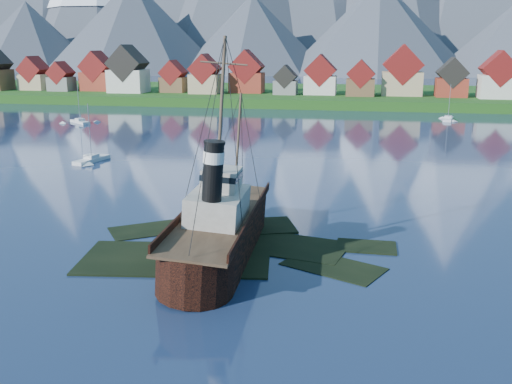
% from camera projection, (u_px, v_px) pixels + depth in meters
% --- Properties ---
extents(ground, '(1400.00, 1400.00, 0.00)m').
position_uv_depth(ground, '(211.00, 254.00, 56.18)').
color(ground, '#192847').
rests_on(ground, ground).
extents(shoal, '(31.71, 21.24, 1.14)m').
position_uv_depth(shoal, '(234.00, 251.00, 57.98)').
color(shoal, black).
rests_on(shoal, ground).
extents(shore_bank, '(600.00, 80.00, 3.20)m').
position_uv_depth(shore_bank, '(329.00, 99.00, 217.78)').
color(shore_bank, '#154112').
rests_on(shore_bank, ground).
extents(seawall, '(600.00, 2.50, 2.00)m').
position_uv_depth(seawall, '(320.00, 110.00, 181.66)').
color(seawall, '#3F3D38').
rests_on(seawall, ground).
extents(town, '(250.96, 16.69, 17.30)m').
position_uv_depth(town, '(233.00, 76.00, 204.66)').
color(town, maroon).
rests_on(town, ground).
extents(tugboat_wreck, '(6.44, 27.73, 21.97)m').
position_uv_depth(tugboat_wreck, '(221.00, 224.00, 56.47)').
color(tugboat_wreck, black).
rests_on(tugboat_wreck, ground).
extents(sailboat_c, '(7.60, 6.56, 10.40)m').
position_uv_depth(sailboat_c, '(80.00, 122.00, 150.38)').
color(sailboat_c, silver).
rests_on(sailboat_c, ground).
extents(sailboat_e, '(3.85, 8.99, 10.13)m').
position_uv_depth(sailboat_e, '(448.00, 119.00, 155.90)').
color(sailboat_e, silver).
rests_on(sailboat_e, ground).
extents(sailboat_f, '(3.67, 8.29, 10.67)m').
position_uv_depth(sailboat_f, '(92.00, 160.00, 100.74)').
color(sailboat_f, silver).
rests_on(sailboat_f, ground).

